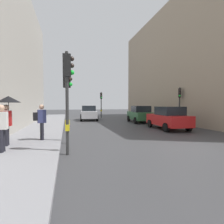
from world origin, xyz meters
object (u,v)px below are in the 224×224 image
object	(u,v)px
car_green_estate	(140,114)
pedestrian_with_grey_backpack	(41,120)
traffic_light_near_left	(68,84)
pedestrian_with_black_backpack	(0,125)
traffic_light_mid_street	(180,99)
pedestrian_with_umbrella	(8,107)
car_silver_hatchback	(89,113)
car_red_sedan	(168,118)
traffic_light_far_median	(101,100)
traffic_light_near_right	(67,92)

from	to	relation	value
car_green_estate	pedestrian_with_grey_backpack	distance (m)	12.46
car_green_estate	pedestrian_with_grey_backpack	world-z (taller)	pedestrian_with_grey_backpack
traffic_light_near_left	car_green_estate	world-z (taller)	traffic_light_near_left
pedestrian_with_black_backpack	traffic_light_near_left	bearing A→B (deg)	-9.06
traffic_light_mid_street	car_green_estate	xyz separation A→B (m)	(-2.65, 3.13, -1.55)
pedestrian_with_umbrella	car_green_estate	bearing A→B (deg)	43.88
car_green_estate	pedestrian_with_grey_backpack	bearing A→B (deg)	-135.64
car_silver_hatchback	pedestrian_with_umbrella	size ratio (longest dim) A/B	2.02
car_red_sedan	car_silver_hatchback	distance (m)	10.87
traffic_light_near_left	pedestrian_with_black_backpack	bearing A→B (deg)	170.94
traffic_light_far_median	car_red_sedan	xyz separation A→B (m)	(2.97, -12.59, -1.63)
car_silver_hatchback	pedestrian_with_black_backpack	distance (m)	15.67
traffic_light_far_median	car_green_estate	world-z (taller)	traffic_light_far_median
traffic_light_near_right	traffic_light_mid_street	bearing A→B (deg)	30.59
traffic_light_near_left	pedestrian_with_grey_backpack	size ratio (longest dim) A/B	2.22
car_red_sedan	pedestrian_with_black_backpack	world-z (taller)	pedestrian_with_black_backpack
traffic_light_far_median	pedestrian_with_umbrella	world-z (taller)	traffic_light_far_median
traffic_light_far_median	traffic_light_near_left	bearing A→B (deg)	-104.27
traffic_light_mid_street	car_green_estate	distance (m)	4.39
car_silver_hatchback	pedestrian_with_grey_backpack	distance (m)	13.24
car_green_estate	traffic_light_near_left	bearing A→B (deg)	-123.96
car_silver_hatchback	car_green_estate	bearing A→B (deg)	-38.08
car_red_sedan	pedestrian_with_black_backpack	size ratio (longest dim) A/B	2.40
pedestrian_with_black_backpack	pedestrian_with_grey_backpack	distance (m)	2.46
traffic_light_near_right	pedestrian_with_black_backpack	size ratio (longest dim) A/B	2.09
traffic_light_near_right	car_green_estate	distance (m)	12.04
traffic_light_mid_street	car_silver_hatchback	size ratio (longest dim) A/B	0.81
car_red_sedan	car_silver_hatchback	xyz separation A→B (m)	(-5.06, 9.62, 0.00)
traffic_light_far_median	traffic_light_near_right	bearing A→B (deg)	-106.03
car_red_sedan	car_green_estate	distance (m)	5.66
car_green_estate	pedestrian_with_umbrella	distance (m)	14.05
traffic_light_far_median	traffic_light_near_left	distance (m)	18.79
pedestrian_with_black_backpack	pedestrian_with_grey_backpack	bearing A→B (deg)	62.32
car_silver_hatchback	pedestrian_with_black_backpack	xyz separation A→B (m)	(-4.99, -14.85, 0.29)
pedestrian_with_black_backpack	pedestrian_with_grey_backpack	size ratio (longest dim) A/B	1.00
traffic_light_mid_street	pedestrian_with_grey_backpack	bearing A→B (deg)	-154.26
traffic_light_far_median	car_silver_hatchback	xyz separation A→B (m)	(-2.09, -2.97, -1.63)
traffic_light_near_right	pedestrian_with_grey_backpack	world-z (taller)	traffic_light_near_right
traffic_light_far_median	car_red_sedan	size ratio (longest dim) A/B	0.86
pedestrian_with_umbrella	pedestrian_with_black_backpack	bearing A→B (deg)	-87.27
traffic_light_far_median	traffic_light_near_left	world-z (taller)	traffic_light_near_left
traffic_light_near_right	pedestrian_with_umbrella	bearing A→B (deg)	-168.20
traffic_light_far_median	pedestrian_with_black_backpack	xyz separation A→B (m)	(-7.08, -17.82, -1.34)
car_red_sedan	car_green_estate	bearing A→B (deg)	90.06
traffic_light_near_left	car_red_sedan	distance (m)	9.63
pedestrian_with_black_backpack	car_red_sedan	bearing A→B (deg)	27.48
car_silver_hatchback	traffic_light_near_right	bearing A→B (deg)	-100.94
car_green_estate	pedestrian_with_grey_backpack	size ratio (longest dim) A/B	2.44
traffic_light_mid_street	traffic_light_near_right	bearing A→B (deg)	-149.41
traffic_light_far_median	traffic_light_mid_street	bearing A→B (deg)	-60.82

